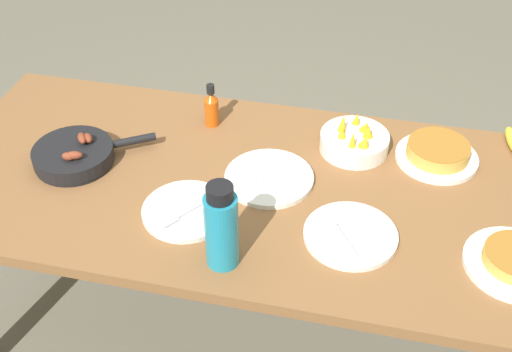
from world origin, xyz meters
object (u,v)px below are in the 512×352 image
skillet (75,155)px  hot_sauce_bottle (211,107)px  empty_plate_near_front (269,178)px  fruit_bowl_mango (355,141)px  empty_plate_far_right (186,211)px  empty_plate_far_left (350,235)px  frittata_plate_center (437,153)px  water_bottle (221,227)px

skillet → hot_sauce_bottle: 0.44m
empty_plate_near_front → fruit_bowl_mango: fruit_bowl_mango is taller
empty_plate_near_front → empty_plate_far_right: same height
empty_plate_far_left → frittata_plate_center: bearing=60.9°
empty_plate_far_left → empty_plate_far_right: same height
skillet → hot_sauce_bottle: size_ratio=2.29×
empty_plate_near_front → empty_plate_far_left: size_ratio=1.05×
empty_plate_far_left → water_bottle: water_bottle is taller
frittata_plate_center → water_bottle: bearing=-133.8°
water_bottle → hot_sauce_bottle: 0.60m
water_bottle → empty_plate_near_front: bearing=81.9°
water_bottle → fruit_bowl_mango: bearing=63.2°
water_bottle → empty_plate_far_left: bearing=26.8°
skillet → water_bottle: 0.61m
skillet → fruit_bowl_mango: 0.84m
water_bottle → hot_sauce_bottle: (-0.19, 0.57, -0.05)m
skillet → frittata_plate_center: size_ratio=1.37×
frittata_plate_center → empty_plate_near_front: frittata_plate_center is taller
empty_plate_far_left → hot_sauce_bottle: (-0.49, 0.41, 0.06)m
water_bottle → empty_plate_far_right: bearing=134.3°
empty_plate_near_front → empty_plate_far_left: same height
fruit_bowl_mango → empty_plate_far_left: bearing=-85.1°
frittata_plate_center → empty_plate_near_front: size_ratio=0.95×
fruit_bowl_mango → water_bottle: size_ratio=0.86×
empty_plate_near_front → empty_plate_far_right: 0.27m
fruit_bowl_mango → empty_plate_far_right: bearing=-136.9°
skillet → fruit_bowl_mango: bearing=-14.9°
hot_sauce_bottle → water_bottle: bearing=-71.5°
empty_plate_far_left → water_bottle: size_ratio=1.01×
frittata_plate_center → empty_plate_far_right: size_ratio=1.02×
empty_plate_near_front → water_bottle: bearing=-98.1°
skillet → fruit_bowl_mango: fruit_bowl_mango is taller
empty_plate_near_front → water_bottle: (-0.05, -0.33, 0.11)m
frittata_plate_center → fruit_bowl_mango: fruit_bowl_mango is taller
empty_plate_far_right → water_bottle: bearing=-45.7°
empty_plate_near_front → water_bottle: water_bottle is taller
skillet → hot_sauce_bottle: (0.34, 0.28, 0.04)m
frittata_plate_center → empty_plate_far_left: frittata_plate_center is taller
frittata_plate_center → empty_plate_far_right: 0.77m
empty_plate_far_right → water_bottle: (0.14, -0.15, 0.11)m
frittata_plate_center → fruit_bowl_mango: bearing=-178.9°
empty_plate_far_left → fruit_bowl_mango: 0.38m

